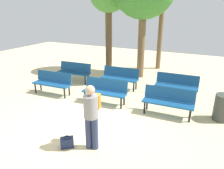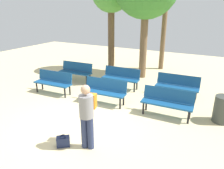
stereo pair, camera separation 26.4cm
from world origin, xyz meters
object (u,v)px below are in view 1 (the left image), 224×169
(tree_2, at_px, (160,39))
(visitor_with_backpack, at_px, (92,113))
(bench_r0_c1, at_px, (105,90))
(bench_r0_c2, at_px, (168,100))
(bench_r1_c1, at_px, (120,76))
(handbag, at_px, (67,142))
(bench_r1_c2, at_px, (177,84))
(trash_bin, at_px, (223,108))
(bench_r1_c0, at_px, (74,71))
(bench_r0_c0, at_px, (53,82))

(tree_2, relative_size, visitor_with_backpack, 1.98)
(bench_r0_c1, bearing_deg, bench_r0_c2, -1.28)
(bench_r1_c1, distance_m, visitor_with_backpack, 4.28)
(bench_r1_c1, distance_m, tree_2, 4.02)
(bench_r0_c2, distance_m, handbag, 3.40)
(bench_r1_c1, height_order, bench_r1_c2, same)
(tree_2, xyz_separation_m, trash_bin, (3.27, -5.00, -1.22))
(bench_r1_c0, relative_size, bench_r1_c2, 1.01)
(trash_bin, bearing_deg, tree_2, 123.21)
(bench_r1_c0, xyz_separation_m, handbag, (2.79, -4.24, -0.37))
(tree_2, bearing_deg, trash_bin, -56.79)
(visitor_with_backpack, xyz_separation_m, handbag, (-0.57, -0.28, -0.80))
(bench_r0_c0, bearing_deg, handbag, -47.73)
(bench_r0_c1, bearing_deg, trash_bin, 3.32)
(bench_r0_c2, bearing_deg, trash_bin, 11.46)
(trash_bin, bearing_deg, bench_r1_c2, 141.49)
(bench_r0_c0, xyz_separation_m, trash_bin, (6.09, 0.60, -0.09))
(bench_r0_c2, height_order, visitor_with_backpack, visitor_with_backpack)
(tree_2, bearing_deg, bench_r0_c2, -72.45)
(bench_r0_c0, relative_size, bench_r1_c0, 1.00)
(bench_r1_c0, distance_m, visitor_with_backpack, 5.20)
(bench_r1_c0, distance_m, tree_2, 5.06)
(bench_r1_c2, bearing_deg, bench_r1_c0, -179.11)
(bench_r0_c1, xyz_separation_m, trash_bin, (3.80, 0.47, -0.09))
(bench_r0_c1, xyz_separation_m, bench_r1_c0, (-2.42, 1.52, 0.00))
(tree_2, relative_size, trash_bin, 3.96)
(bench_r1_c1, distance_m, bench_r1_c2, 2.35)
(bench_r0_c0, xyz_separation_m, tree_2, (2.82, 5.59, 1.13))
(visitor_with_backpack, distance_m, trash_bin, 4.12)
(bench_r0_c0, distance_m, bench_r0_c2, 4.53)
(bench_r1_c0, relative_size, trash_bin, 1.97)
(bench_r0_c1, relative_size, bench_r0_c2, 1.01)
(bench_r0_c1, distance_m, bench_r1_c1, 1.68)
(tree_2, distance_m, trash_bin, 6.10)
(bench_r1_c0, bearing_deg, bench_r0_c2, -20.18)
(bench_r0_c0, bearing_deg, bench_r1_c0, 91.06)
(visitor_with_backpack, height_order, trash_bin, visitor_with_backpack)
(bench_r0_c2, bearing_deg, bench_r1_c2, 89.29)
(visitor_with_backpack, relative_size, trash_bin, 2.00)
(visitor_with_backpack, height_order, handbag, visitor_with_backpack)
(bench_r1_c2, xyz_separation_m, tree_2, (-1.66, 3.72, 1.13))
(bench_r1_c1, xyz_separation_m, tree_2, (0.68, 3.80, 1.13))
(bench_r1_c0, bearing_deg, tree_2, 50.06)
(bench_r0_c1, bearing_deg, bench_r0_c0, 179.36)
(bench_r0_c0, distance_m, tree_2, 6.37)
(bench_r0_c0, distance_m, bench_r0_c1, 2.30)
(bench_r0_c1, relative_size, tree_2, 0.50)
(bench_r0_c1, bearing_deg, bench_r1_c0, 144.17)
(bench_r0_c0, xyz_separation_m, visitor_with_backpack, (3.22, -2.32, 0.43))
(bench_r0_c1, height_order, bench_r1_c2, same)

